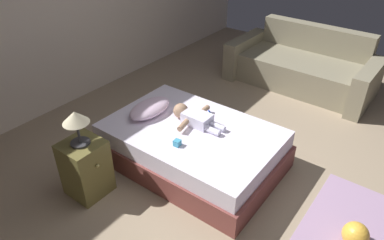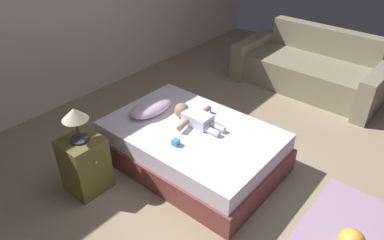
{
  "view_description": "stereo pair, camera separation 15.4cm",
  "coord_description": "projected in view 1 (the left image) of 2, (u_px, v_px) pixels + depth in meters",
  "views": [
    {
      "loc": [
        -2.51,
        -1.01,
        2.45
      ],
      "look_at": [
        -0.14,
        0.77,
        0.54
      ],
      "focal_mm": 32.79,
      "sensor_mm": 36.0,
      "label": 1
    },
    {
      "loc": [
        -2.42,
        -1.13,
        2.45
      ],
      "look_at": [
        -0.14,
        0.77,
        0.54
      ],
      "focal_mm": 32.79,
      "sensor_mm": 36.0,
      "label": 2
    }
  ],
  "objects": [
    {
      "name": "ground_plane",
      "position": [
        262.0,
        184.0,
        3.53
      ],
      "size": [
        8.0,
        8.0,
        0.0
      ],
      "primitive_type": "plane",
      "color": "gray"
    },
    {
      "name": "nightstand",
      "position": [
        86.0,
        168.0,
        3.3
      ],
      "size": [
        0.36,
        0.39,
        0.57
      ],
      "color": "brown",
      "rests_on": "ground_plane"
    },
    {
      "name": "pillow",
      "position": [
        150.0,
        108.0,
        3.79
      ],
      "size": [
        0.54,
        0.3,
        0.13
      ],
      "color": "silver",
      "rests_on": "bed"
    },
    {
      "name": "lamp",
      "position": [
        76.0,
        120.0,
        3.01
      ],
      "size": [
        0.23,
        0.23,
        0.34
      ],
      "color": "#333338",
      "rests_on": "nightstand"
    },
    {
      "name": "baby",
      "position": [
        194.0,
        117.0,
        3.64
      ],
      "size": [
        0.53,
        0.61,
        0.16
      ],
      "color": "white",
      "rests_on": "bed"
    },
    {
      "name": "toy_block",
      "position": [
        177.0,
        143.0,
        3.32
      ],
      "size": [
        0.07,
        0.07,
        0.06
      ],
      "color": "#42A6D0",
      "rests_on": "bed"
    },
    {
      "name": "bed",
      "position": [
        192.0,
        146.0,
        3.7
      ],
      "size": [
        1.21,
        1.81,
        0.44
      ],
      "color": "brown",
      "rests_on": "ground_plane"
    },
    {
      "name": "toy_ball",
      "position": [
        355.0,
        235.0,
        2.86
      ],
      "size": [
        0.21,
        0.21,
        0.21
      ],
      "primitive_type": "sphere",
      "color": "gold",
      "rests_on": "rug"
    },
    {
      "name": "toothbrush",
      "position": [
        208.0,
        110.0,
        3.87
      ],
      "size": [
        0.1,
        0.15,
        0.02
      ],
      "color": "blue",
      "rests_on": "bed"
    },
    {
      "name": "couch",
      "position": [
        303.0,
        67.0,
        5.26
      ],
      "size": [
        1.12,
        2.1,
        0.82
      ],
      "color": "gray",
      "rests_on": "ground_plane"
    }
  ]
}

